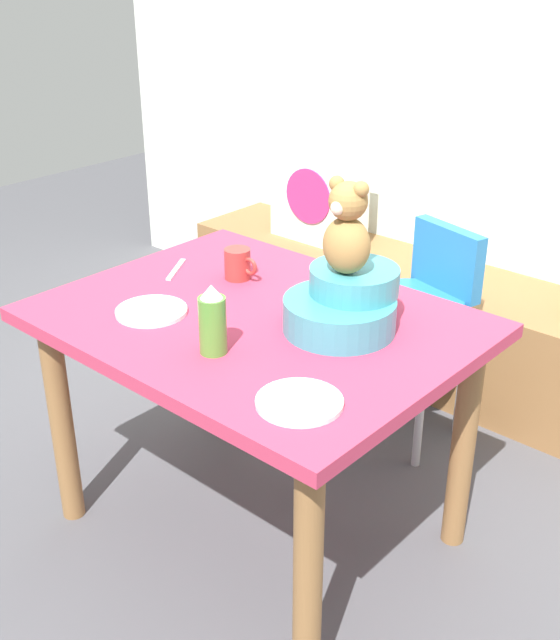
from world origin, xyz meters
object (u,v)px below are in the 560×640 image
object	(u,v)px
ketchup_bottle	(212,321)
coffee_mug	(238,264)
pillow_floral_left	(319,193)
teddy_bear	(347,229)
dinner_plate_far	(299,402)
infant_seat_teal	(344,303)
dining_table	(257,351)
dinner_plate_near	(151,311)
highchair	(417,307)

from	to	relation	value
ketchup_bottle	coffee_mug	world-z (taller)	ketchup_bottle
pillow_floral_left	teddy_bear	size ratio (longest dim) A/B	1.76
teddy_bear	dinner_plate_far	world-z (taller)	teddy_bear
teddy_bear	ketchup_bottle	xyz separation A→B (m)	(-0.16, -0.33, -0.19)
infant_seat_teal	ketchup_bottle	distance (m)	0.37
dining_table	coffee_mug	xyz separation A→B (m)	(-0.22, 0.16, 0.16)
teddy_bear	coffee_mug	distance (m)	0.51
infant_seat_teal	ketchup_bottle	bearing A→B (deg)	-116.15
dining_table	dinner_plate_far	xyz separation A→B (m)	(0.39, -0.27, 0.12)
dining_table	coffee_mug	world-z (taller)	coffee_mug
dining_table	ketchup_bottle	bearing A→B (deg)	-73.86
dining_table	dinner_plate_near	world-z (taller)	dinner_plate_near
highchair	teddy_bear	xyz separation A→B (m)	(0.17, -0.66, 0.50)
pillow_floral_left	infant_seat_teal	distance (m)	1.44
ketchup_bottle	dinner_plate_near	world-z (taller)	ketchup_bottle
pillow_floral_left	highchair	bearing A→B (deg)	-27.97
coffee_mug	infant_seat_teal	bearing A→B (deg)	-7.17
teddy_bear	ketchup_bottle	bearing A→B (deg)	-116.19
teddy_bear	dinner_plate_far	distance (m)	0.49
dining_table	coffee_mug	bearing A→B (deg)	144.56
ketchup_bottle	highchair	bearing A→B (deg)	90.52
dining_table	coffee_mug	distance (m)	0.32
coffee_mug	teddy_bear	bearing A→B (deg)	-7.24
coffee_mug	ketchup_bottle	bearing A→B (deg)	-53.23
highchair	dinner_plate_near	world-z (taller)	highchair
pillow_floral_left	dining_table	size ratio (longest dim) A/B	0.38
dinner_plate_near	coffee_mug	bearing A→B (deg)	88.63
highchair	coffee_mug	size ratio (longest dim) A/B	6.58
dinner_plate_far	ketchup_bottle	bearing A→B (deg)	171.95
dining_table	infant_seat_teal	xyz separation A→B (m)	(0.23, 0.10, 0.18)
highchair	ketchup_bottle	xyz separation A→B (m)	(0.01, -0.98, 0.31)
dining_table	infant_seat_teal	distance (m)	0.31
ketchup_bottle	dinner_plate_far	world-z (taller)	ketchup_bottle
coffee_mug	dinner_plate_near	distance (m)	0.34
teddy_bear	ketchup_bottle	world-z (taller)	teddy_bear
teddy_bear	dinner_plate_near	distance (m)	0.60
infant_seat_teal	dinner_plate_near	xyz separation A→B (m)	(-0.46, -0.28, -0.07)
dinner_plate_near	ketchup_bottle	bearing A→B (deg)	-8.65
highchair	infant_seat_teal	world-z (taller)	infant_seat_teal
infant_seat_teal	coffee_mug	xyz separation A→B (m)	(-0.45, 0.06, -0.02)
teddy_bear	dinner_plate_far	xyz separation A→B (m)	(0.16, -0.37, -0.27)
teddy_bear	pillow_floral_left	bearing A→B (deg)	131.63
infant_seat_teal	teddy_bear	distance (m)	0.21
highchair	dinner_plate_near	bearing A→B (deg)	-106.95
infant_seat_teal	dinner_plate_near	size ratio (longest dim) A/B	1.65
highchair	ketchup_bottle	world-z (taller)	ketchup_bottle
dining_table	dinner_plate_far	world-z (taller)	dinner_plate_far
highchair	ketchup_bottle	size ratio (longest dim) A/B	4.27
infant_seat_teal	coffee_mug	bearing A→B (deg)	172.83
coffee_mug	dinner_plate_far	world-z (taller)	coffee_mug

